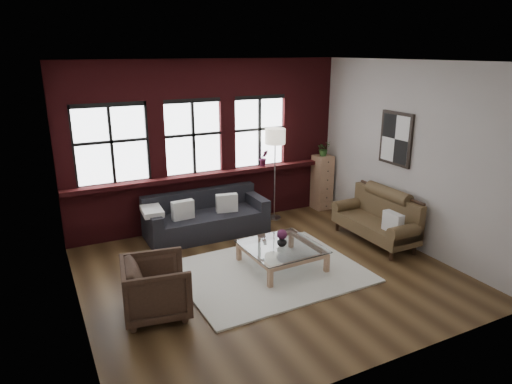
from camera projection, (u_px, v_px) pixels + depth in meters
name	position (u px, v px, depth m)	size (l,w,h in m)	color
floor	(268.00, 273.00, 7.17)	(5.50, 5.50, 0.00)	#3D2916
ceiling	(269.00, 61.00, 6.21)	(5.50, 5.50, 0.00)	white
wall_back	(207.00, 144.00, 8.82)	(5.50, 5.50, 0.00)	#B0A9A3
wall_front	(387.00, 233.00, 4.56)	(5.50, 5.50, 0.00)	#B0A9A3
wall_left	(68.00, 201.00, 5.50)	(5.00, 5.00, 0.00)	#B0A9A3
wall_right	(408.00, 156.00, 7.87)	(5.00, 5.00, 0.00)	#B0A9A3
brick_backwall	(208.00, 145.00, 8.77)	(5.50, 0.12, 3.20)	#491114
sill_ledge	(211.00, 174.00, 8.86)	(5.50, 0.30, 0.08)	#491114
window_left	(111.00, 146.00, 7.96)	(1.38, 0.10, 1.50)	black
window_mid	(193.00, 138.00, 8.60)	(1.38, 0.10, 1.50)	black
window_right	(259.00, 133.00, 9.20)	(1.38, 0.10, 1.50)	black
wall_poster	(396.00, 139.00, 8.04)	(0.05, 0.74, 0.94)	black
shag_rug	(270.00, 272.00, 7.17)	(2.78, 2.18, 0.03)	beige
dark_sofa	(206.00, 214.00, 8.54)	(2.26, 0.91, 0.82)	black
pillow_a	(183.00, 210.00, 8.19)	(0.40, 0.14, 0.34)	silver
pillow_b	(227.00, 203.00, 8.56)	(0.40, 0.14, 0.34)	silver
vintage_settee	(375.00, 218.00, 8.19)	(0.77, 1.73, 0.92)	brown
pillow_settee	(393.00, 222.00, 7.68)	(0.14, 0.38, 0.34)	silver
armchair	(156.00, 288.00, 5.94)	(0.83, 0.85, 0.78)	#39271C
coffee_table	(282.00, 257.00, 7.30)	(1.14, 1.14, 0.38)	#A97D5C
vase	(282.00, 241.00, 7.22)	(0.16, 0.16, 0.16)	#B2B2B2
flowers	(282.00, 234.00, 7.18)	(0.16, 0.16, 0.16)	#521C3C
drawer_chest	(322.00, 182.00, 9.93)	(0.36, 0.36, 1.18)	#A97D5C
potted_plant_top	(323.00, 149.00, 9.70)	(0.28, 0.25, 0.32)	#2D5923
floor_lamp	(275.00, 171.00, 9.18)	(0.40, 0.40, 2.02)	#A5A5A8
sill_plant	(264.00, 158.00, 9.26)	(0.18, 0.15, 0.34)	#521C3C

